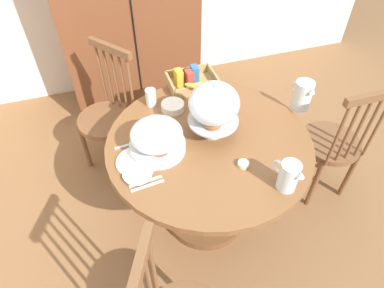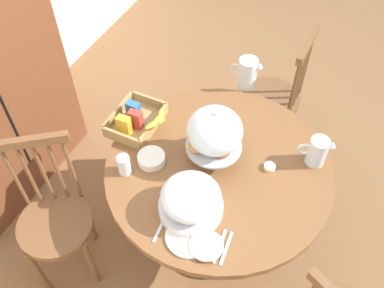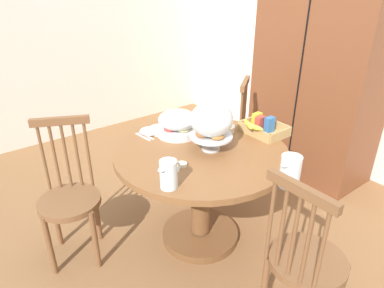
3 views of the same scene
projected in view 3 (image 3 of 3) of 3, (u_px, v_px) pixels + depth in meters
ground_plane at (202, 238)px, 2.57m from camera, size 10.00×10.00×0.00m
wall_back at (365, 35)px, 3.01m from camera, size 4.80×0.06×2.60m
wall_left at (93, 21)px, 3.92m from camera, size 0.06×4.32×2.60m
wooden_armoire at (319, 72)px, 3.09m from camera, size 1.18×0.60×1.96m
dining_table at (201, 178)px, 2.36m from camera, size 1.15×1.15×0.74m
windsor_chair_near_window at (304, 263)px, 1.75m from camera, size 0.40×0.40×0.97m
windsor_chair_by_cabinet at (227, 135)px, 3.14m from camera, size 0.46×0.46×0.97m
windsor_chair_facing_door at (70, 199)px, 2.25m from camera, size 0.44×0.45×0.97m
pastry_stand_with_dome at (211, 121)px, 2.17m from camera, size 0.28×0.28×0.34m
fruit_platter_covered at (178, 123)px, 2.44m from camera, size 0.30×0.30×0.18m
orange_juice_pitcher at (169, 175)px, 1.83m from camera, size 0.10×0.18×0.16m
milk_pitcher at (290, 173)px, 1.83m from camera, size 0.11×0.19×0.18m
cereal_basket at (262, 127)px, 2.47m from camera, size 0.32×0.30×0.12m
china_plate_large at (162, 130)px, 2.53m from camera, size 0.22×0.22×0.01m
china_plate_small at (150, 131)px, 2.49m from camera, size 0.15×0.15×0.01m
cereal_bowl at (225, 128)px, 2.51m from camera, size 0.14×0.14×0.04m
drinking_glass at (224, 117)px, 2.62m from camera, size 0.06×0.06×0.11m
butter_dish at (182, 165)px, 2.06m from camera, size 0.06×0.06×0.02m
table_knife at (146, 136)px, 2.44m from camera, size 0.17×0.03×0.01m
dinner_fork at (143, 137)px, 2.43m from camera, size 0.17×0.03×0.01m
soup_spoon at (176, 125)px, 2.62m from camera, size 0.17×0.03×0.01m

